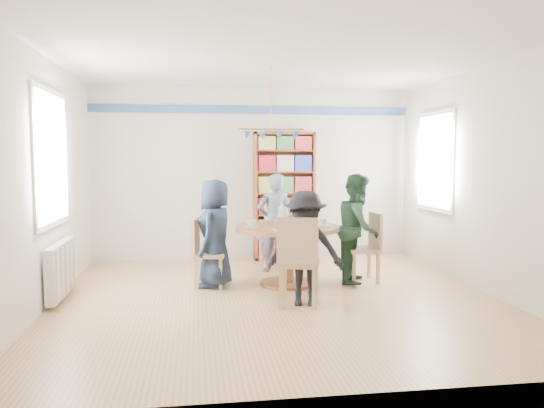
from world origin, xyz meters
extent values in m
plane|color=tan|center=(0.00, 0.00, 0.00)|extent=(5.00, 5.00, 0.00)
plane|color=white|center=(0.00, 0.00, 2.70)|extent=(5.00, 5.00, 0.00)
plane|color=beige|center=(0.00, 2.50, 1.35)|extent=(5.00, 0.00, 5.00)
plane|color=beige|center=(0.00, -2.50, 1.35)|extent=(5.00, 0.00, 5.00)
plane|color=beige|center=(-2.50, 0.00, 1.35)|extent=(0.00, 5.00, 5.00)
plane|color=beige|center=(2.50, 0.00, 1.35)|extent=(0.00, 5.00, 5.00)
cube|color=#2E4C7F|center=(0.00, 2.48, 2.35)|extent=(5.00, 0.02, 0.12)
cube|color=white|center=(-2.48, 0.30, 1.60)|extent=(0.03, 1.32, 1.52)
cube|color=white|center=(-2.46, 0.30, 1.60)|extent=(0.01, 1.20, 1.40)
cube|color=white|center=(2.48, 1.30, 1.55)|extent=(0.03, 1.12, 1.42)
cube|color=white|center=(2.46, 1.30, 1.55)|extent=(0.01, 1.00, 1.30)
cylinder|color=gold|center=(0.00, 0.50, 2.33)|extent=(0.01, 0.01, 0.75)
cylinder|color=gold|center=(0.00, 0.50, 1.95)|extent=(0.80, 0.02, 0.02)
cone|color=#435EBE|center=(-0.30, 0.50, 1.87)|extent=(0.11, 0.11, 0.10)
cone|color=#435EBE|center=(-0.10, 0.50, 1.87)|extent=(0.11, 0.11, 0.10)
cone|color=#435EBE|center=(0.10, 0.50, 1.87)|extent=(0.11, 0.11, 0.10)
cone|color=#435EBE|center=(0.30, 0.50, 1.87)|extent=(0.11, 0.11, 0.10)
cube|color=silver|center=(-2.42, 0.30, 0.35)|extent=(0.10, 1.00, 0.60)
cube|color=silver|center=(-2.36, -0.10, 0.35)|extent=(0.02, 0.06, 0.56)
cube|color=silver|center=(-2.36, 0.10, 0.35)|extent=(0.02, 0.06, 0.56)
cube|color=silver|center=(-2.36, 0.30, 0.35)|extent=(0.02, 0.06, 0.56)
cube|color=silver|center=(-2.36, 0.50, 0.35)|extent=(0.02, 0.06, 0.56)
cube|color=silver|center=(-2.36, 0.70, 0.35)|extent=(0.02, 0.06, 0.56)
cylinder|color=brown|center=(0.23, 0.64, 0.72)|extent=(1.30, 1.30, 0.05)
cylinder|color=brown|center=(0.23, 0.64, 0.35)|extent=(0.16, 0.16, 0.70)
cylinder|color=brown|center=(0.23, 0.64, 0.02)|extent=(0.70, 0.70, 0.04)
cube|color=tan|center=(-0.74, 0.66, 0.41)|extent=(0.44, 0.44, 0.05)
cube|color=tan|center=(-0.91, 0.70, 0.63)|extent=(0.10, 0.38, 0.45)
cube|color=tan|center=(-0.62, 0.49, 0.19)|extent=(0.04, 0.04, 0.39)
cube|color=tan|center=(-0.56, 0.79, 0.19)|extent=(0.04, 0.04, 0.39)
cube|color=tan|center=(-0.92, 0.54, 0.19)|extent=(0.04, 0.04, 0.39)
cube|color=tan|center=(-0.86, 0.84, 0.19)|extent=(0.04, 0.04, 0.39)
cube|color=tan|center=(1.21, 0.66, 0.42)|extent=(0.41, 0.41, 0.05)
cube|color=tan|center=(1.39, 0.67, 0.66)|extent=(0.06, 0.40, 0.47)
cube|color=tan|center=(1.04, 0.81, 0.20)|extent=(0.04, 0.04, 0.41)
cube|color=tan|center=(1.06, 0.49, 0.20)|extent=(0.04, 0.04, 0.41)
cube|color=tan|center=(1.36, 0.83, 0.20)|extent=(0.04, 0.04, 0.41)
cube|color=tan|center=(1.38, 0.51, 0.20)|extent=(0.04, 0.04, 0.41)
cube|color=tan|center=(0.23, 1.60, 0.48)|extent=(0.58, 0.58, 0.05)
cube|color=tan|center=(0.31, 1.78, 0.75)|extent=(0.43, 0.20, 0.53)
cube|color=tan|center=(0.00, 1.49, 0.23)|extent=(0.06, 0.06, 0.46)
cube|color=tan|center=(0.34, 1.36, 0.23)|extent=(0.06, 0.06, 0.46)
cube|color=tan|center=(0.13, 1.83, 0.23)|extent=(0.06, 0.06, 0.46)
cube|color=tan|center=(0.47, 1.70, 0.23)|extent=(0.06, 0.06, 0.46)
cube|color=tan|center=(0.20, -0.29, 0.46)|extent=(0.54, 0.54, 0.05)
cube|color=tan|center=(0.14, -0.48, 0.72)|extent=(0.43, 0.16, 0.52)
cube|color=tan|center=(0.41, -0.17, 0.22)|extent=(0.05, 0.05, 0.44)
cube|color=tan|center=(0.07, -0.07, 0.22)|extent=(0.05, 0.05, 0.44)
cube|color=tan|center=(0.32, -0.51, 0.22)|extent=(0.05, 0.05, 0.44)
cube|color=tan|center=(-0.02, -0.41, 0.22)|extent=(0.05, 0.05, 0.44)
imported|color=#162031|center=(-0.67, 0.69, 0.67)|extent=(0.63, 0.76, 1.34)
imported|color=#1A3422|center=(1.16, 0.67, 0.70)|extent=(0.74, 0.83, 1.40)
imported|color=gray|center=(0.19, 1.49, 0.69)|extent=(0.54, 0.40, 1.38)
imported|color=black|center=(0.26, -0.30, 0.62)|extent=(0.88, 0.62, 1.25)
cube|color=maroon|center=(0.01, 2.34, 1.00)|extent=(0.04, 0.29, 2.00)
cube|color=maroon|center=(0.93, 2.34, 1.00)|extent=(0.04, 0.29, 2.00)
cube|color=maroon|center=(0.47, 2.34, 1.98)|extent=(0.95, 0.29, 0.04)
cube|color=maroon|center=(0.47, 2.34, 0.03)|extent=(0.95, 0.29, 0.06)
cube|color=maroon|center=(0.47, 2.47, 1.00)|extent=(0.95, 0.02, 2.00)
cube|color=maroon|center=(0.47, 2.34, 0.38)|extent=(0.90, 0.27, 0.02)
cube|color=maroon|center=(0.47, 2.34, 0.71)|extent=(0.90, 0.27, 0.02)
cube|color=maroon|center=(0.47, 2.34, 1.05)|extent=(0.90, 0.27, 0.02)
cube|color=maroon|center=(0.47, 2.34, 1.38)|extent=(0.90, 0.27, 0.02)
cube|color=maroon|center=(0.47, 2.34, 1.71)|extent=(0.90, 0.27, 0.02)
cube|color=maroon|center=(0.19, 2.32, 0.18)|extent=(0.26, 0.21, 0.25)
cube|color=beige|center=(0.47, 2.32, 0.18)|extent=(0.26, 0.21, 0.25)
cube|color=#293299|center=(0.76, 2.32, 0.18)|extent=(0.26, 0.21, 0.25)
cube|color=#BAB54A|center=(0.19, 2.32, 0.52)|extent=(0.26, 0.21, 0.25)
cube|color=#386538|center=(0.47, 2.32, 0.52)|extent=(0.26, 0.21, 0.25)
cube|color=maroon|center=(0.76, 2.32, 0.52)|extent=(0.26, 0.21, 0.25)
cube|color=maroon|center=(0.19, 2.32, 0.85)|extent=(0.26, 0.21, 0.25)
cube|color=beige|center=(0.47, 2.32, 0.85)|extent=(0.26, 0.21, 0.25)
cube|color=#293299|center=(0.76, 2.32, 0.85)|extent=(0.26, 0.21, 0.25)
cube|color=#BAB54A|center=(0.19, 2.32, 1.18)|extent=(0.26, 0.21, 0.25)
cube|color=#386538|center=(0.47, 2.32, 1.18)|extent=(0.26, 0.21, 0.25)
cube|color=maroon|center=(0.76, 2.32, 1.18)|extent=(0.26, 0.21, 0.25)
cube|color=maroon|center=(0.19, 2.32, 1.52)|extent=(0.26, 0.21, 0.25)
cube|color=beige|center=(0.47, 2.32, 1.52)|extent=(0.26, 0.21, 0.25)
cube|color=#293299|center=(0.76, 2.32, 1.52)|extent=(0.26, 0.21, 0.25)
cube|color=#BAB54A|center=(0.19, 2.32, 1.83)|extent=(0.26, 0.21, 0.21)
cube|color=#386538|center=(0.47, 2.32, 1.83)|extent=(0.26, 0.21, 0.21)
cube|color=maroon|center=(0.76, 2.32, 1.83)|extent=(0.26, 0.21, 0.21)
cylinder|color=white|center=(0.18, 0.71, 0.86)|extent=(0.11, 0.11, 0.23)
sphere|color=white|center=(0.18, 0.71, 0.98)|extent=(0.09, 0.09, 0.09)
cylinder|color=silver|center=(0.35, 0.75, 0.88)|extent=(0.07, 0.07, 0.27)
cylinder|color=#435EBE|center=(0.35, 0.75, 1.03)|extent=(0.03, 0.03, 0.03)
cylinder|color=white|center=(0.28, 0.90, 0.76)|extent=(0.29, 0.29, 0.01)
cylinder|color=brown|center=(0.28, 0.90, 0.80)|extent=(0.23, 0.23, 0.09)
cylinder|color=white|center=(0.14, 0.35, 0.76)|extent=(0.29, 0.29, 0.01)
cylinder|color=brown|center=(0.14, 0.35, 0.80)|extent=(0.23, 0.23, 0.09)
cylinder|color=white|center=(-0.23, 0.64, 0.75)|extent=(0.19, 0.19, 0.01)
imported|color=white|center=(-0.23, 0.64, 0.80)|extent=(0.12, 0.12, 0.09)
cylinder|color=white|center=(0.69, 0.64, 0.75)|extent=(0.19, 0.19, 0.01)
imported|color=white|center=(0.69, 0.64, 0.79)|extent=(0.10, 0.10, 0.09)
cylinder|color=white|center=(0.23, 1.10, 0.75)|extent=(0.19, 0.19, 0.01)
imported|color=white|center=(0.23, 1.10, 0.80)|extent=(0.12, 0.12, 0.09)
cylinder|color=white|center=(0.23, 0.18, 0.75)|extent=(0.19, 0.19, 0.01)
imported|color=white|center=(0.23, 0.18, 0.79)|extent=(0.10, 0.10, 0.09)
camera|label=1|loc=(-0.90, -5.86, 1.60)|focal=35.00mm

